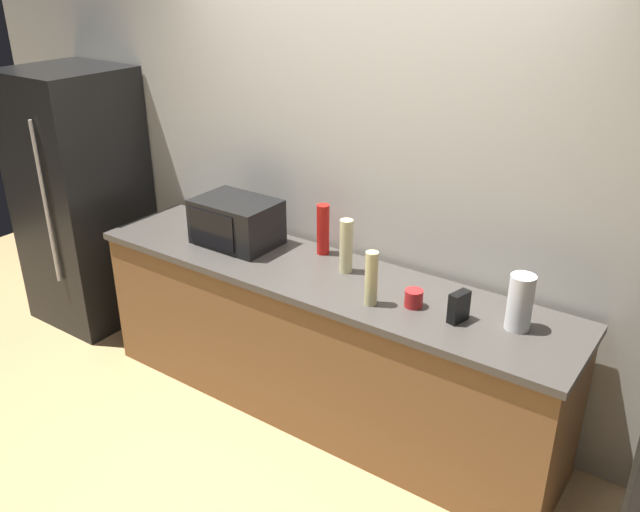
{
  "coord_description": "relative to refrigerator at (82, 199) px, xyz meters",
  "views": [
    {
      "loc": [
        1.86,
        -2.24,
        2.49
      ],
      "look_at": [
        0.0,
        0.4,
        1.0
      ],
      "focal_mm": 37.21,
      "sensor_mm": 36.0,
      "label": 1
    }
  ],
  "objects": [
    {
      "name": "ground_plane",
      "position": [
        2.05,
        -0.4,
        -0.9
      ],
      "size": [
        8.0,
        8.0,
        0.0
      ],
      "primitive_type": "plane",
      "color": "tan"
    },
    {
      "name": "back_wall",
      "position": [
        2.05,
        0.41,
        0.45
      ],
      "size": [
        6.4,
        0.1,
        2.7
      ],
      "primitive_type": "cube",
      "color": "beige",
      "rests_on": "ground_plane"
    },
    {
      "name": "counter_run",
      "position": [
        2.05,
        0.0,
        -0.45
      ],
      "size": [
        2.84,
        0.64,
        0.9
      ],
      "color": "brown",
      "rests_on": "ground_plane"
    },
    {
      "name": "refrigerator",
      "position": [
        0.0,
        0.0,
        0.0
      ],
      "size": [
        0.72,
        0.73,
        1.8
      ],
      "color": "black",
      "rests_on": "ground_plane"
    },
    {
      "name": "microwave",
      "position": [
        1.41,
        0.05,
        0.13
      ],
      "size": [
        0.48,
        0.35,
        0.27
      ],
      "color": "black",
      "rests_on": "counter_run"
    },
    {
      "name": "paper_towel_roll",
      "position": [
        3.13,
        0.05,
        0.13
      ],
      "size": [
        0.12,
        0.12,
        0.27
      ],
      "primitive_type": "cylinder",
      "color": "white",
      "rests_on": "counter_run"
    },
    {
      "name": "cordless_phone",
      "position": [
        2.88,
        -0.05,
        0.07
      ],
      "size": [
        0.08,
        0.12,
        0.15
      ],
      "primitive_type": "cube",
      "rotation": [
        0.0,
        0.0,
        -0.25
      ],
      "color": "black",
      "rests_on": "counter_run"
    },
    {
      "name": "bottle_vinegar",
      "position": [
        2.46,
        -0.14,
        0.14
      ],
      "size": [
        0.06,
        0.06,
        0.28
      ],
      "primitive_type": "cylinder",
      "color": "beige",
      "rests_on": "counter_run"
    },
    {
      "name": "bottle_hot_sauce",
      "position": [
        1.92,
        0.22,
        0.15
      ],
      "size": [
        0.07,
        0.07,
        0.3
      ],
      "primitive_type": "cylinder",
      "color": "red",
      "rests_on": "counter_run"
    },
    {
      "name": "bottle_hand_soap",
      "position": [
        2.15,
        0.1,
        0.15
      ],
      "size": [
        0.07,
        0.07,
        0.3
      ],
      "primitive_type": "cylinder",
      "color": "beige",
      "rests_on": "counter_run"
    },
    {
      "name": "mug_red",
      "position": [
        2.64,
        -0.04,
        0.04
      ],
      "size": [
        0.09,
        0.09,
        0.09
      ],
      "primitive_type": "cylinder",
      "color": "red",
      "rests_on": "counter_run"
    },
    {
      "name": "mug_blue",
      "position": [
        1.03,
        0.13,
        0.05
      ],
      "size": [
        0.08,
        0.08,
        0.1
      ],
      "primitive_type": "cylinder",
      "color": "#2D4CB2",
      "rests_on": "counter_run"
    }
  ]
}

